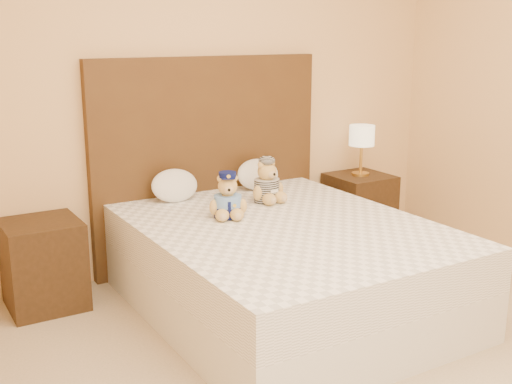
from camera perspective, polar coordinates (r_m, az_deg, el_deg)
room_walls at (r=3.09m, az=10.78°, el=16.39°), size 4.04×4.52×2.72m
bed at (r=3.94m, az=2.54°, el=-6.67°), size 1.60×2.00×0.55m
headboard at (r=4.65m, az=-4.27°, el=2.67°), size 1.75×0.08×1.50m
nightstand_left at (r=4.18m, az=-18.35°, el=-6.12°), size 0.45×0.45×0.55m
nightstand_right at (r=5.26m, az=9.13°, el=-1.42°), size 0.45×0.45×0.55m
lamp at (r=5.14m, az=9.38°, el=4.75°), size 0.20×0.20×0.40m
teddy_police at (r=3.94m, az=-2.53°, el=-0.28°), size 0.31×0.31×0.28m
teddy_prisoner at (r=4.30m, az=0.97°, el=1.01°), size 0.29×0.28×0.29m
pillow_left at (r=4.36m, az=-7.25°, el=0.71°), size 0.33×0.21×0.23m
pillow_right at (r=4.66m, az=0.17°, el=1.70°), size 0.33×0.22×0.24m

